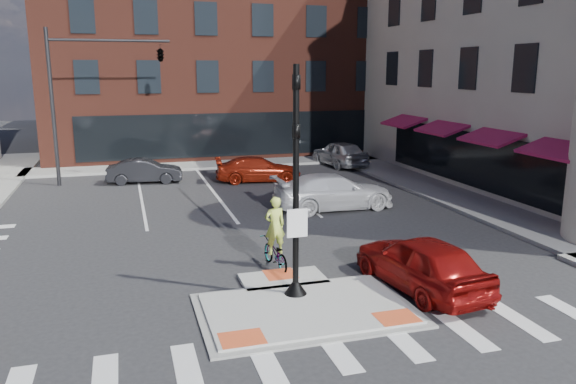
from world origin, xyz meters
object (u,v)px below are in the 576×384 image
object	(u,v)px
bg_car_silver	(340,153)
bg_car_red	(258,169)
red_sedan	(421,263)
bg_car_dark	(145,171)
cyclist	(275,244)
white_pickup	(334,192)

from	to	relation	value
bg_car_silver	bg_car_red	size ratio (longest dim) A/B	1.03
red_sedan	bg_car_red	size ratio (longest dim) A/B	0.99
red_sedan	bg_car_red	world-z (taller)	red_sedan
bg_car_dark	cyclist	bearing A→B (deg)	-161.03
bg_car_dark	bg_car_red	size ratio (longest dim) A/B	0.85
bg_car_silver	bg_car_red	xyz separation A→B (m)	(-6.05, -3.34, -0.14)
white_pickup	bg_car_silver	xyz separation A→B (m)	(4.35, 10.25, 0.03)
bg_car_silver	bg_car_red	bearing A→B (deg)	21.44
bg_car_silver	red_sedan	bearing A→B (deg)	67.30
red_sedan	bg_car_silver	world-z (taller)	bg_car_silver
bg_car_silver	cyclist	size ratio (longest dim) A/B	2.11
bg_car_silver	cyclist	bearing A→B (deg)	54.93
white_pickup	bg_car_red	world-z (taller)	white_pickup
bg_car_dark	bg_car_silver	xyz separation A→B (m)	(11.96, 2.01, 0.16)
bg_car_dark	bg_car_silver	world-z (taller)	bg_car_silver
bg_car_dark	red_sedan	bearing A→B (deg)	-152.62
bg_car_dark	bg_car_silver	bearing A→B (deg)	-73.90
white_pickup	cyclist	distance (m)	7.79
cyclist	bg_car_dark	bearing A→B (deg)	-84.22
bg_car_dark	cyclist	xyz separation A→B (m)	(3.23, -14.67, 0.11)
red_sedan	cyclist	distance (m)	4.42
white_pickup	bg_car_dark	bearing A→B (deg)	40.92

